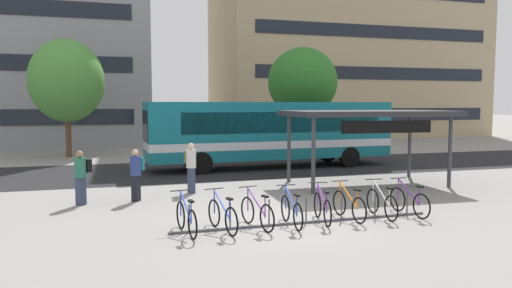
{
  "coord_description": "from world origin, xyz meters",
  "views": [
    {
      "loc": [
        -4.08,
        -11.72,
        3.13
      ],
      "look_at": [
        0.64,
        4.45,
        1.69
      ],
      "focal_mm": 33.3,
      "sensor_mm": 36.0,
      "label": 1
    }
  ],
  "objects_px": {
    "parked_bicycle_blue_1": "(222,216)",
    "parked_bicycle_blue_3": "(291,211)",
    "parked_bicycle_purple_7": "(409,202)",
    "commuter_olive_pack_0": "(191,164)",
    "parked_bicycle_orange_5": "(349,205)",
    "commuter_black_pack_1": "(81,174)",
    "parked_bicycle_purple_2": "(257,213)",
    "commuter_teal_pack_2": "(136,171)",
    "parked_bicycle_blue_0": "(186,218)",
    "parked_bicycle_purple_4": "(322,208)",
    "transit_shelter": "(368,115)",
    "street_tree_0": "(303,82)",
    "parked_bicycle_white_6": "(382,203)",
    "city_bus": "(269,131)",
    "street_tree_1": "(67,81)"
  },
  "relations": [
    {
      "from": "commuter_teal_pack_2",
      "to": "transit_shelter",
      "type": "bearing_deg",
      "value": 126.34
    },
    {
      "from": "parked_bicycle_white_6",
      "to": "street_tree_0",
      "type": "bearing_deg",
      "value": -12.11
    },
    {
      "from": "parked_bicycle_purple_7",
      "to": "commuter_teal_pack_2",
      "type": "height_order",
      "value": "commuter_teal_pack_2"
    },
    {
      "from": "parked_bicycle_purple_4",
      "to": "commuter_olive_pack_0",
      "type": "bearing_deg",
      "value": 37.49
    },
    {
      "from": "commuter_black_pack_1",
      "to": "commuter_teal_pack_2",
      "type": "distance_m",
      "value": 1.65
    },
    {
      "from": "commuter_black_pack_1",
      "to": "parked_bicycle_blue_3",
      "type": "bearing_deg",
      "value": 96.12
    },
    {
      "from": "parked_bicycle_blue_0",
      "to": "commuter_olive_pack_0",
      "type": "height_order",
      "value": "commuter_olive_pack_0"
    },
    {
      "from": "parked_bicycle_blue_1",
      "to": "transit_shelter",
      "type": "distance_m",
      "value": 8.75
    },
    {
      "from": "parked_bicycle_white_6",
      "to": "parked_bicycle_purple_7",
      "type": "xyz_separation_m",
      "value": [
        0.88,
        0.01,
        0.0
      ]
    },
    {
      "from": "parked_bicycle_white_6",
      "to": "commuter_teal_pack_2",
      "type": "xyz_separation_m",
      "value": [
        -6.41,
        4.13,
        0.58
      ]
    },
    {
      "from": "parked_bicycle_purple_2",
      "to": "commuter_olive_pack_0",
      "type": "bearing_deg",
      "value": -2.65
    },
    {
      "from": "parked_bicycle_blue_1",
      "to": "parked_bicycle_blue_3",
      "type": "distance_m",
      "value": 1.8
    },
    {
      "from": "parked_bicycle_blue_3",
      "to": "parked_bicycle_purple_4",
      "type": "height_order",
      "value": "same"
    },
    {
      "from": "parked_bicycle_blue_0",
      "to": "parked_bicycle_purple_4",
      "type": "bearing_deg",
      "value": -95.67
    },
    {
      "from": "commuter_olive_pack_0",
      "to": "parked_bicycle_blue_0",
      "type": "bearing_deg",
      "value": -21.35
    },
    {
      "from": "parked_bicycle_purple_4",
      "to": "street_tree_1",
      "type": "bearing_deg",
      "value": 32.68
    },
    {
      "from": "parked_bicycle_purple_2",
      "to": "parked_bicycle_purple_7",
      "type": "bearing_deg",
      "value": -100.76
    },
    {
      "from": "parked_bicycle_purple_2",
      "to": "city_bus",
      "type": "bearing_deg",
      "value": -31.95
    },
    {
      "from": "parked_bicycle_blue_1",
      "to": "parked_bicycle_blue_3",
      "type": "bearing_deg",
      "value": -102.3
    },
    {
      "from": "transit_shelter",
      "to": "commuter_black_pack_1",
      "type": "xyz_separation_m",
      "value": [
        -10.32,
        -0.81,
        -1.71
      ]
    },
    {
      "from": "parked_bicycle_purple_7",
      "to": "commuter_teal_pack_2",
      "type": "distance_m",
      "value": 8.39
    },
    {
      "from": "commuter_teal_pack_2",
      "to": "street_tree_0",
      "type": "bearing_deg",
      "value": 170.58
    },
    {
      "from": "city_bus",
      "to": "transit_shelter",
      "type": "height_order",
      "value": "city_bus"
    },
    {
      "from": "parked_bicycle_orange_5",
      "to": "street_tree_1",
      "type": "relative_size",
      "value": 0.25
    },
    {
      "from": "parked_bicycle_blue_3",
      "to": "parked_bicycle_blue_1",
      "type": "bearing_deg",
      "value": 92.05
    },
    {
      "from": "city_bus",
      "to": "parked_bicycle_orange_5",
      "type": "height_order",
      "value": "city_bus"
    },
    {
      "from": "parked_bicycle_blue_3",
      "to": "parked_bicycle_orange_5",
      "type": "relative_size",
      "value": 1.0
    },
    {
      "from": "parked_bicycle_orange_5",
      "to": "street_tree_1",
      "type": "bearing_deg",
      "value": 21.79
    },
    {
      "from": "transit_shelter",
      "to": "commuter_teal_pack_2",
      "type": "height_order",
      "value": "transit_shelter"
    },
    {
      "from": "parked_bicycle_blue_1",
      "to": "parked_bicycle_blue_0",
      "type": "bearing_deg",
      "value": 78.38
    },
    {
      "from": "street_tree_0",
      "to": "parked_bicycle_purple_2",
      "type": "bearing_deg",
      "value": -115.38
    },
    {
      "from": "parked_bicycle_purple_7",
      "to": "commuter_olive_pack_0",
      "type": "relative_size",
      "value": 0.98
    },
    {
      "from": "parked_bicycle_blue_3",
      "to": "transit_shelter",
      "type": "distance_m",
      "value": 7.44
    },
    {
      "from": "parked_bicycle_blue_1",
      "to": "commuter_olive_pack_0",
      "type": "distance_m",
      "value": 5.26
    },
    {
      "from": "parked_bicycle_blue_3",
      "to": "parked_bicycle_white_6",
      "type": "bearing_deg",
      "value": -83.86
    },
    {
      "from": "transit_shelter",
      "to": "parked_bicycle_purple_2",
      "type": "bearing_deg",
      "value": -137.84
    },
    {
      "from": "parked_bicycle_blue_1",
      "to": "street_tree_0",
      "type": "xyz_separation_m",
      "value": [
        8.66,
        16.41,
        4.07
      ]
    },
    {
      "from": "city_bus",
      "to": "parked_bicycle_blue_3",
      "type": "relative_size",
      "value": 7.03
    },
    {
      "from": "commuter_black_pack_1",
      "to": "parked_bicycle_purple_7",
      "type": "bearing_deg",
      "value": 110.25
    },
    {
      "from": "parked_bicycle_purple_7",
      "to": "commuter_olive_pack_0",
      "type": "bearing_deg",
      "value": 42.11
    },
    {
      "from": "parked_bicycle_purple_4",
      "to": "parked_bicycle_orange_5",
      "type": "relative_size",
      "value": 0.99
    },
    {
      "from": "city_bus",
      "to": "parked_bicycle_blue_1",
      "type": "distance_m",
      "value": 11.87
    },
    {
      "from": "street_tree_0",
      "to": "transit_shelter",
      "type": "bearing_deg",
      "value": -99.33
    },
    {
      "from": "parked_bicycle_blue_3",
      "to": "commuter_teal_pack_2",
      "type": "bearing_deg",
      "value": 42.57
    },
    {
      "from": "city_bus",
      "to": "street_tree_0",
      "type": "bearing_deg",
      "value": -127.76
    },
    {
      "from": "parked_bicycle_purple_2",
      "to": "parked_bicycle_orange_5",
      "type": "xyz_separation_m",
      "value": [
        2.64,
        0.15,
        0.0
      ]
    },
    {
      "from": "street_tree_0",
      "to": "street_tree_1",
      "type": "xyz_separation_m",
      "value": [
        -13.86,
        2.12,
        -0.01
      ]
    },
    {
      "from": "parked_bicycle_orange_5",
      "to": "commuter_black_pack_1",
      "type": "distance_m",
      "value": 8.15
    },
    {
      "from": "parked_bicycle_purple_2",
      "to": "commuter_teal_pack_2",
      "type": "distance_m",
      "value": 5.12
    },
    {
      "from": "parked_bicycle_purple_4",
      "to": "parked_bicycle_white_6",
      "type": "distance_m",
      "value": 1.8
    }
  ]
}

